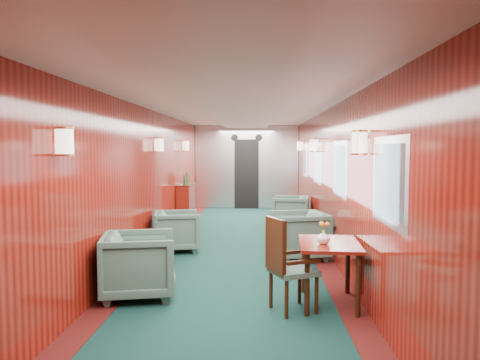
{
  "coord_description": "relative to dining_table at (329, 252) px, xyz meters",
  "views": [
    {
      "loc": [
        0.35,
        -7.64,
        1.74
      ],
      "look_at": [
        0.0,
        1.05,
        1.15
      ],
      "focal_mm": 35.0,
      "sensor_mm": 36.0,
      "label": 1
    }
  ],
  "objects": [
    {
      "name": "windows_right",
      "position": [
        0.35,
        2.73,
        0.86
      ],
      "size": [
        0.02,
        8.6,
        0.8
      ],
      "color": "silver",
      "rests_on": "ground"
    },
    {
      "name": "room",
      "position": [
        -1.13,
        2.48,
        1.05
      ],
      "size": [
        12.0,
        12.1,
        2.4
      ],
      "color": "#0D312A",
      "rests_on": "ground"
    },
    {
      "name": "wall_sconces",
      "position": [
        -1.13,
        3.04,
        1.2
      ],
      "size": [
        2.97,
        7.97,
        0.25
      ],
      "color": "beige",
      "rests_on": "ground"
    },
    {
      "name": "bulkhead",
      "position": [
        -1.13,
        8.39,
        0.6
      ],
      "size": [
        2.98,
        0.17,
        2.39
      ],
      "color": "silver",
      "rests_on": "ground"
    },
    {
      "name": "armchair_right_near",
      "position": [
        -0.15,
        2.14,
        -0.21
      ],
      "size": [
        0.98,
        0.96,
        0.75
      ],
      "primitive_type": "imported",
      "rotation": [
        0.0,
        0.0,
        -1.35
      ],
      "color": "#1B4039",
      "rests_on": "ground"
    },
    {
      "name": "side_chair",
      "position": [
        -0.5,
        -0.28,
        -0.04
      ],
      "size": [
        0.59,
        0.6,
        1.01
      ],
      "rotation": [
        0.0,
        0.0,
        0.44
      ],
      "color": "#1B4039",
      "rests_on": "ground"
    },
    {
      "name": "flower_vase",
      "position": [
        -0.08,
        -0.09,
        0.19
      ],
      "size": [
        0.17,
        0.17,
        0.15
      ],
      "primitive_type": "imported",
      "rotation": [
        0.0,
        0.0,
        -0.2
      ],
      "color": "white",
      "rests_on": "dining_table"
    },
    {
      "name": "armchair_right_far",
      "position": [
        -0.09,
        5.04,
        -0.23
      ],
      "size": [
        0.86,
        0.85,
        0.71
      ],
      "primitive_type": "imported",
      "rotation": [
        0.0,
        0.0,
        -1.7
      ],
      "color": "#1B4039",
      "rests_on": "ground"
    },
    {
      "name": "dining_table",
      "position": [
        0.0,
        0.0,
        0.0
      ],
      "size": [
        0.7,
        0.96,
        0.7
      ],
      "rotation": [
        0.0,
        0.0,
        -0.06
      ],
      "color": "maroon",
      "rests_on": "ground"
    },
    {
      "name": "armchair_left_near",
      "position": [
        -2.18,
        0.17,
        -0.2
      ],
      "size": [
        0.98,
        0.96,
        0.76
      ],
      "primitive_type": "imported",
      "rotation": [
        0.0,
        0.0,
        1.77
      ],
      "color": "#1B4039",
      "rests_on": "ground"
    },
    {
      "name": "armchair_left_far",
      "position": [
        -2.16,
        2.65,
        -0.24
      ],
      "size": [
        0.88,
        0.86,
        0.68
      ],
      "primitive_type": "imported",
      "rotation": [
        0.0,
        0.0,
        1.77
      ],
      "color": "#1B4039",
      "rests_on": "ground"
    },
    {
      "name": "credenza",
      "position": [
        -2.47,
        5.57,
        -0.12
      ],
      "size": [
        0.32,
        1.02,
        1.19
      ],
      "color": "maroon",
      "rests_on": "ground"
    }
  ]
}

